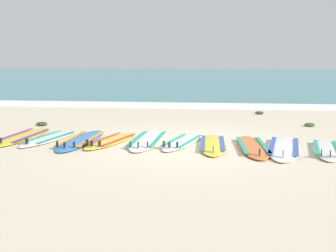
# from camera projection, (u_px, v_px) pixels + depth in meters

# --- Properties ---
(ground_plane) EXTENTS (80.00, 80.00, 0.00)m
(ground_plane) POSITION_uv_depth(u_px,v_px,m) (187.00, 144.00, 8.70)
(ground_plane) COLOR beige
(sea) EXTENTS (80.00, 60.00, 0.10)m
(sea) POSITION_uv_depth(u_px,v_px,m) (211.00, 76.00, 44.56)
(sea) COLOR teal
(sea) RESTS_ON ground
(wave_foam_strip) EXTENTS (80.00, 1.01, 0.11)m
(wave_foam_strip) POSITION_uv_depth(u_px,v_px,m) (200.00, 105.00, 15.63)
(wave_foam_strip) COLOR white
(wave_foam_strip) RESTS_ON ground
(surfboard_0) EXTENTS (0.69, 2.42, 0.18)m
(surfboard_0) POSITION_uv_depth(u_px,v_px,m) (23.00, 137.00, 9.39)
(surfboard_0) COLOR yellow
(surfboard_0) RESTS_ON ground
(surfboard_1) EXTENTS (0.90, 2.17, 0.18)m
(surfboard_1) POSITION_uv_depth(u_px,v_px,m) (50.00, 138.00, 9.19)
(surfboard_1) COLOR silver
(surfboard_1) RESTS_ON ground
(surfboard_2) EXTENTS (0.67, 2.50, 0.18)m
(surfboard_2) POSITION_uv_depth(u_px,v_px,m) (81.00, 140.00, 8.99)
(surfboard_2) COLOR #3875CC
(surfboard_2) RESTS_ON ground
(surfboard_3) EXTENTS (1.03, 2.14, 0.18)m
(surfboard_3) POSITION_uv_depth(u_px,v_px,m) (112.00, 141.00, 8.93)
(surfboard_3) COLOR yellow
(surfboard_3) RESTS_ON ground
(surfboard_4) EXTENTS (0.70, 2.51, 0.18)m
(surfboard_4) POSITION_uv_depth(u_px,v_px,m) (148.00, 140.00, 8.99)
(surfboard_4) COLOR white
(surfboard_4) RESTS_ON ground
(surfboard_5) EXTENTS (0.98, 2.09, 0.18)m
(surfboard_5) POSITION_uv_depth(u_px,v_px,m) (182.00, 142.00, 8.78)
(surfboard_5) COLOR white
(surfboard_5) RESTS_ON ground
(surfboard_6) EXTENTS (0.59, 2.22, 0.18)m
(surfboard_6) POSITION_uv_depth(u_px,v_px,m) (213.00, 144.00, 8.52)
(surfboard_6) COLOR yellow
(surfboard_6) RESTS_ON ground
(surfboard_7) EXTENTS (0.71, 2.35, 0.18)m
(surfboard_7) POSITION_uv_depth(u_px,v_px,m) (252.00, 147.00, 8.31)
(surfboard_7) COLOR orange
(surfboard_7) RESTS_ON ground
(surfboard_8) EXTENTS (1.06, 2.61, 0.18)m
(surfboard_8) POSITION_uv_depth(u_px,v_px,m) (284.00, 148.00, 8.21)
(surfboard_8) COLOR white
(surfboard_8) RESTS_ON ground
(surfboard_9) EXTENTS (0.88, 2.14, 0.18)m
(surfboard_9) POSITION_uv_depth(u_px,v_px,m) (327.00, 149.00, 8.04)
(surfboard_9) COLOR silver
(surfboard_9) RESTS_ON ground
(seaweed_clump_near_shoreline) EXTENTS (0.30, 0.24, 0.11)m
(seaweed_clump_near_shoreline) POSITION_uv_depth(u_px,v_px,m) (42.00, 124.00, 11.15)
(seaweed_clump_near_shoreline) COLOR #2D381E
(seaweed_clump_near_shoreline) RESTS_ON ground
(seaweed_clump_mid_sand) EXTENTS (0.28, 0.22, 0.10)m
(seaweed_clump_mid_sand) POSITION_uv_depth(u_px,v_px,m) (310.00, 125.00, 11.02)
(seaweed_clump_mid_sand) COLOR #384723
(seaweed_clump_mid_sand) RESTS_ON ground
(seaweed_clump_by_the_boards) EXTENTS (0.28, 0.22, 0.10)m
(seaweed_clump_by_the_boards) POSITION_uv_depth(u_px,v_px,m) (259.00, 113.00, 13.52)
(seaweed_clump_by_the_boards) COLOR #2D381E
(seaweed_clump_by_the_boards) RESTS_ON ground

